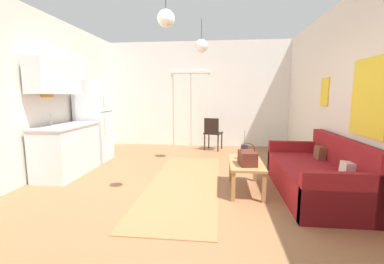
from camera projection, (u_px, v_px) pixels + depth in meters
The scene contains 14 objects.
ground_plane at pixel (174, 200), 3.67m from camera, with size 5.53×8.09×0.10m, color #8E603D.
wall_back at pixel (197, 95), 7.18m from camera, with size 5.13×0.13×2.87m.
wall_right at pixel (373, 95), 3.18m from camera, with size 0.12×7.69×2.87m.
wall_left at pixel (2, 95), 3.72m from camera, with size 0.12×7.69×2.87m.
area_rug at pixel (185, 183), 4.21m from camera, with size 1.11×3.32×0.01m, color #B26B42.
couch at pixel (319, 177), 3.70m from camera, with size 0.92×1.97×0.83m.
coffee_table at pixel (246, 166), 3.86m from camera, with size 0.49×0.95×0.44m.
bamboo_vase at pixel (244, 152), 3.97m from camera, with size 0.11×0.11×0.45m.
handbag at pixel (247, 158), 3.67m from camera, with size 0.26×0.35×0.32m.
refrigerator at pixel (94, 121), 5.59m from camera, with size 0.64×0.58×1.74m.
kitchen_counter at pixel (64, 133), 4.60m from camera, with size 0.63×1.29×2.03m.
accent_chair at pixel (213, 132), 6.64m from camera, with size 0.51×0.50×0.84m.
pendant_lamp_near at pixel (166, 18), 3.04m from camera, with size 0.20×0.20×0.64m.
pendant_lamp_far at pixel (201, 46), 4.96m from camera, with size 0.26×0.26×0.63m.
Camera 1 is at (0.63, -3.44, 1.44)m, focal length 24.05 mm.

